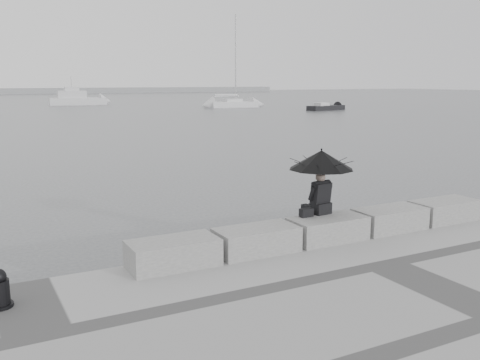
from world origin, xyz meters
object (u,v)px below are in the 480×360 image
seated_person (321,165)px  motor_cruiser (78,99)px  small_motorboat (326,108)px  sailboat_right (233,104)px

seated_person → motor_cruiser: motor_cruiser is taller
small_motorboat → sailboat_right: bearing=109.2°
small_motorboat → motor_cruiser: bearing=118.0°
sailboat_right → motor_cruiser: bearing=137.9°
seated_person → small_motorboat: size_ratio=0.24×
motor_cruiser → small_motorboat: size_ratio=1.49×
seated_person → small_motorboat: bearing=46.4°
sailboat_right → motor_cruiser: sailboat_right is taller
seated_person → sailboat_right: 65.84m
small_motorboat → seated_person: bearing=-138.6°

